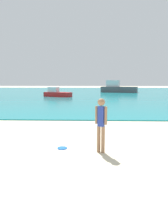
{
  "coord_description": "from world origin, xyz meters",
  "views": [
    {
      "loc": [
        0.57,
        1.48,
        2.01
      ],
      "look_at": [
        0.25,
        10.08,
        0.78
      ],
      "focal_mm": 34.34,
      "sensor_mm": 36.0,
      "label": 1
    }
  ],
  "objects_px": {
    "boat_near": "(57,93)",
    "boat_far": "(118,88)",
    "frisbee": "(62,148)",
    "person_standing": "(101,122)"
  },
  "relations": [
    {
      "from": "boat_near",
      "to": "boat_far",
      "type": "height_order",
      "value": "boat_far"
    },
    {
      "from": "frisbee",
      "to": "boat_far",
      "type": "distance_m",
      "value": 33.8
    },
    {
      "from": "boat_near",
      "to": "boat_far",
      "type": "bearing_deg",
      "value": 74.75
    },
    {
      "from": "person_standing",
      "to": "boat_near",
      "type": "relative_size",
      "value": 0.4
    },
    {
      "from": "boat_near",
      "to": "boat_far",
      "type": "distance_m",
      "value": 14.99
    },
    {
      "from": "person_standing",
      "to": "boat_far",
      "type": "xyz_separation_m",
      "value": [
        4.45,
        33.63,
        -0.06
      ]
    },
    {
      "from": "person_standing",
      "to": "frisbee",
      "type": "distance_m",
      "value": 1.47
    },
    {
      "from": "frisbee",
      "to": "person_standing",
      "type": "bearing_deg",
      "value": -14.9
    },
    {
      "from": "frisbee",
      "to": "boat_near",
      "type": "xyz_separation_m",
      "value": [
        -3.7,
        21.57,
        0.48
      ]
    },
    {
      "from": "person_standing",
      "to": "frisbee",
      "type": "height_order",
      "value": "person_standing"
    }
  ]
}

